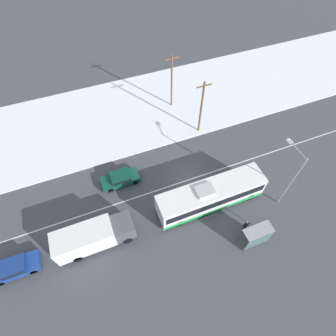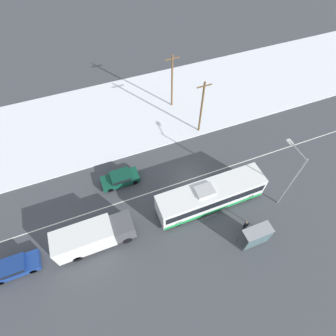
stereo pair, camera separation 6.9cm
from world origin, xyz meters
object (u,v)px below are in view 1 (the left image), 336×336
box_truck (93,237)px  utility_pole_roadside (201,107)px  sedan_car (120,178)px  bus_shelter (258,236)px  streetlamp (291,173)px  city_bus (211,195)px  parked_car_near_truck (15,267)px  pedestrian_at_stop (246,225)px  utility_pole_snowlot (172,81)px

box_truck → utility_pole_roadside: (15.41, 9.88, 2.29)m
sedan_car → bus_shelter: size_ratio=1.50×
box_truck → streetlamp: 19.09m
bus_shelter → city_bus: bearing=110.4°
parked_car_near_truck → box_truck: bearing=-1.0°
box_truck → utility_pole_roadside: size_ratio=0.98×
pedestrian_at_stop → utility_pole_roadside: (1.56, 13.80, 2.87)m
parked_car_near_truck → streetlamp: streetlamp is taller
sedan_car → bus_shelter: 15.09m
pedestrian_at_stop → streetlamp: bearing=20.2°
pedestrian_at_stop → utility_pole_snowlot: size_ratio=0.21×
utility_pole_roadside → utility_pole_snowlot: utility_pole_snowlot is taller
bus_shelter → streetlamp: 6.56m
city_bus → sedan_car: bearing=143.1°
pedestrian_at_stop → utility_pole_roadside: utility_pole_roadside is taller
streetlamp → utility_pole_roadside: bearing=105.4°
bus_shelter → utility_pole_snowlot: size_ratio=0.36×
box_truck → utility_pole_roadside: utility_pole_roadside is taller
sedan_car → streetlamp: (14.66, -7.98, 3.95)m
city_bus → box_truck: size_ratio=1.53×
box_truck → pedestrian_at_stop: size_ratio=4.49×
pedestrian_at_stop → utility_pole_snowlot: (0.15, 19.60, 2.99)m
bus_shelter → box_truck: bearing=158.5°
box_truck → bus_shelter: (13.95, -5.50, 0.10)m
parked_car_near_truck → utility_pole_roadside: bearing=23.4°
sedan_car → streetlamp: streetlamp is taller
city_bus → parked_car_near_truck: size_ratio=2.74×
city_bus → box_truck: (-11.92, 0.04, 0.04)m
sedan_car → utility_pole_roadside: utility_pole_roadside is taller
sedan_car → bus_shelter: bus_shelter is taller
parked_car_near_truck → pedestrian_at_stop: 21.31m
box_truck → utility_pole_snowlot: 21.17m
box_truck → utility_pole_snowlot: bearing=48.2°
streetlamp → utility_pole_snowlot: bearing=104.8°
streetlamp → utility_pole_roadside: 12.48m
pedestrian_at_stop → box_truck: bearing=164.2°
bus_shelter → sedan_car: bearing=131.1°
pedestrian_at_stop → streetlamp: streetlamp is taller
sedan_car → bus_shelter: bearing=131.1°
utility_pole_snowlot → city_bus: bearing=-97.5°
utility_pole_snowlot → sedan_car: bearing=-135.3°
parked_car_near_truck → utility_pole_snowlot: 26.40m
sedan_car → streetlamp: 17.15m
city_bus → box_truck: 11.92m
parked_car_near_truck → utility_pole_roadside: 24.71m
parked_car_near_truck → pedestrian_at_stop: size_ratio=2.51×
city_bus → pedestrian_at_stop: (1.93, -3.87, -0.55)m
parked_car_near_truck → pedestrian_at_stop: bearing=-10.9°
parked_car_near_truck → utility_pole_roadside: (22.48, 9.75, 3.14)m
streetlamp → utility_pole_snowlot: 18.43m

